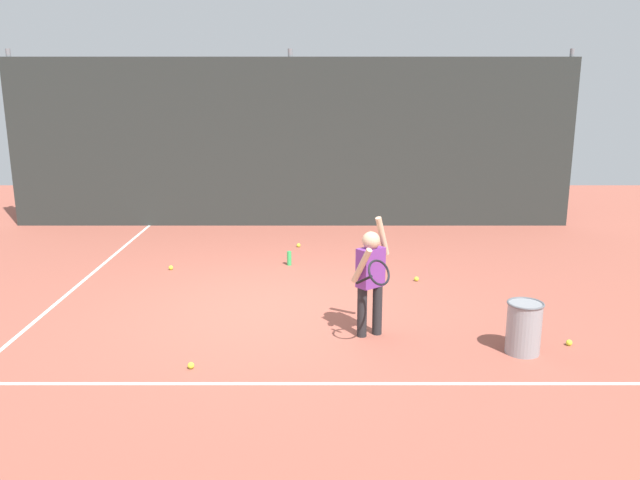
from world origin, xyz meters
TOP-DOWN VIEW (x-y plane):
  - ground_plane at (0.00, 0.00)m, footprint 20.00×20.00m
  - court_line_baseline at (0.00, -2.14)m, footprint 9.00×0.05m
  - court_line_sideline at (-2.86, 1.00)m, footprint 0.05×9.00m
  - back_fence_windscreen at (0.00, 4.84)m, footprint 11.00×0.08m
  - fence_post_0 at (-5.35, 4.90)m, footprint 0.09×0.09m
  - fence_post_1 at (0.00, 4.90)m, footprint 0.09×0.09m
  - fence_post_2 at (5.35, 4.90)m, footprint 0.09×0.09m
  - tennis_player at (1.13, -0.94)m, footprint 0.47×0.87m
  - ball_hopper at (2.71, -1.41)m, footprint 0.38×0.38m
  - water_bottle at (0.08, 1.94)m, footprint 0.07×0.07m
  - tennis_ball_0 at (-0.73, -1.81)m, footprint 0.07×0.07m
  - tennis_ball_1 at (3.28, -1.23)m, footprint 0.07×0.07m
  - tennis_ball_2 at (1.96, 1.11)m, footprint 0.07×0.07m
  - tennis_ball_3 at (-1.72, 1.68)m, footprint 0.07×0.07m
  - tennis_ball_4 at (0.19, 3.07)m, footprint 0.07×0.07m

SIDE VIEW (x-z plane):
  - ground_plane at x=0.00m, z-range 0.00..0.00m
  - court_line_baseline at x=0.00m, z-range 0.00..0.00m
  - court_line_sideline at x=-2.86m, z-range 0.00..0.00m
  - tennis_ball_0 at x=-0.73m, z-range 0.00..0.07m
  - tennis_ball_1 at x=3.28m, z-range 0.00..0.07m
  - tennis_ball_2 at x=1.96m, z-range 0.00..0.07m
  - tennis_ball_3 at x=-1.72m, z-range 0.00..0.07m
  - tennis_ball_4 at x=0.19m, z-range 0.00..0.07m
  - water_bottle at x=0.08m, z-range 0.00..0.22m
  - ball_hopper at x=2.71m, z-range 0.01..0.57m
  - tennis_player at x=1.13m, z-range 0.05..1.40m
  - back_fence_windscreen at x=0.00m, z-range 0.00..3.26m
  - fence_post_0 at x=-5.35m, z-range 0.00..3.41m
  - fence_post_1 at x=0.00m, z-range 0.00..3.41m
  - fence_post_2 at x=5.35m, z-range 0.00..3.41m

